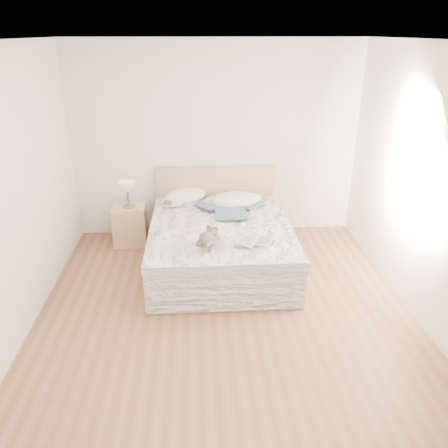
{
  "coord_description": "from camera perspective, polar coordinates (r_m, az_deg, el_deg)",
  "views": [
    {
      "loc": [
        -0.27,
        -3.79,
        2.77
      ],
      "look_at": [
        0.04,
        1.05,
        0.62
      ],
      "focal_mm": 35.0,
      "sensor_mm": 36.0,
      "label": 1
    }
  ],
  "objects": [
    {
      "name": "ceiling",
      "position": [
        3.8,
        0.45,
        22.88
      ],
      "size": [
        4.0,
        4.5,
        0.0
      ],
      "primitive_type": "cube",
      "color": "white",
      "rests_on": "ground"
    },
    {
      "name": "bed",
      "position": [
        5.56,
        -0.49,
        -2.38
      ],
      "size": [
        1.72,
        2.14,
        1.0
      ],
      "color": "tan",
      "rests_on": "floor"
    },
    {
      "name": "table_lamp",
      "position": [
        6.04,
        -12.51,
        4.5
      ],
      "size": [
        0.24,
        0.24,
        0.36
      ],
      "color": "#514C46",
      "rests_on": "nightstand"
    },
    {
      "name": "wall_front",
      "position": [
        2.11,
        4.88,
        -18.48
      ],
      "size": [
        4.0,
        0.02,
        2.7
      ],
      "primitive_type": "cube",
      "color": "white",
      "rests_on": "ground"
    },
    {
      "name": "pillow_left",
      "position": [
        6.2,
        -5.04,
        3.73
      ],
      "size": [
        0.73,
        0.65,
        0.18
      ],
      "primitive_type": "ellipsoid",
      "rotation": [
        0.0,
        0.0,
        0.48
      ],
      "color": "white",
      "rests_on": "bed"
    },
    {
      "name": "wall_left",
      "position": [
        4.4,
        -26.61,
        2.48
      ],
      "size": [
        0.02,
        4.5,
        2.7
      ],
      "primitive_type": "cube",
      "color": "white",
      "rests_on": "ground"
    },
    {
      "name": "teddy_bear",
      "position": [
        4.77,
        -2.33,
        -2.49
      ],
      "size": [
        0.31,
        0.36,
        0.16
      ],
      "primitive_type": null,
      "rotation": [
        0.0,
        0.0,
        -0.4
      ],
      "color": "brown",
      "rests_on": "bed"
    },
    {
      "name": "window",
      "position": [
        4.85,
        24.4,
        5.98
      ],
      "size": [
        0.02,
        1.3,
        1.1
      ],
      "primitive_type": "cube",
      "color": "white",
      "rests_on": "wall_right"
    },
    {
      "name": "photo_book",
      "position": [
        5.94,
        -6.64,
        2.63
      ],
      "size": [
        0.32,
        0.24,
        0.02
      ],
      "primitive_type": "cube",
      "rotation": [
        0.0,
        0.0,
        -0.13
      ],
      "color": "white",
      "rests_on": "bed"
    },
    {
      "name": "nightstand",
      "position": [
        6.26,
        -12.16,
        -0.08
      ],
      "size": [
        0.46,
        0.41,
        0.56
      ],
      "primitive_type": "cube",
      "rotation": [
        0.0,
        0.0,
        0.02
      ],
      "color": "tan",
      "rests_on": "floor"
    },
    {
      "name": "childrens_book",
      "position": [
        4.86,
        4.19,
        -2.24
      ],
      "size": [
        0.46,
        0.4,
        0.03
      ],
      "primitive_type": "cube",
      "rotation": [
        0.0,
        0.0,
        -0.44
      ],
      "color": "#F7EEC4",
      "rests_on": "bed"
    },
    {
      "name": "wall_back",
      "position": [
        6.21,
        -1.08,
        10.69
      ],
      "size": [
        4.0,
        0.02,
        2.7
      ],
      "primitive_type": "cube",
      "color": "white",
      "rests_on": "ground"
    },
    {
      "name": "blouse",
      "position": [
        5.67,
        0.84,
        1.74
      ],
      "size": [
        0.63,
        0.67,
        0.03
      ],
      "primitive_type": null,
      "rotation": [
        0.0,
        0.0,
        -0.0
      ],
      "color": "#314767",
      "rests_on": "bed"
    },
    {
      "name": "pillow_middle",
      "position": [
        6.01,
        1.39,
        3.15
      ],
      "size": [
        0.78,
        0.63,
        0.2
      ],
      "primitive_type": "ellipsoid",
      "rotation": [
        0.0,
        0.0,
        0.26
      ],
      "color": "white",
      "rests_on": "bed"
    },
    {
      "name": "wall_right",
      "position": [
        4.64,
        25.94,
        3.63
      ],
      "size": [
        0.02,
        4.5,
        2.7
      ],
      "primitive_type": "cube",
      "color": "white",
      "rests_on": "ground"
    },
    {
      "name": "floor",
      "position": [
        4.7,
        0.34,
        -12.2
      ],
      "size": [
        4.0,
        4.5,
        0.0
      ],
      "primitive_type": "cube",
      "color": "brown",
      "rests_on": "ground"
    },
    {
      "name": "pillow_right",
      "position": [
        6.01,
        2.51,
        3.14
      ],
      "size": [
        0.67,
        0.62,
        0.17
      ],
      "primitive_type": "ellipsoid",
      "rotation": [
        0.0,
        0.0,
        0.54
      ],
      "color": "white",
      "rests_on": "bed"
    }
  ]
}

